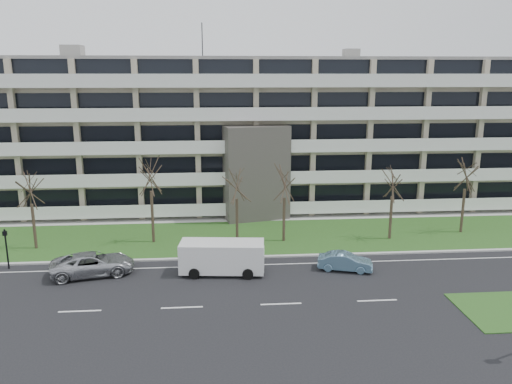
{
  "coord_description": "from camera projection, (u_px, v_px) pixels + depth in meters",
  "views": [
    {
      "loc": [
        -3.76,
        -27.8,
        13.66
      ],
      "look_at": [
        -0.73,
        10.0,
        4.68
      ],
      "focal_mm": 35.0,
      "sensor_mm": 36.0,
      "label": 1
    }
  ],
  "objects": [
    {
      "name": "sidewalk",
      "position": [
        257.0,
        218.0,
        48.34
      ],
      "size": [
        90.0,
        2.0,
        0.08
      ],
      "primitive_type": "cube",
      "color": "#B2B2AD",
      "rests_on": "ground"
    },
    {
      "name": "apartment_building",
      "position": [
        251.0,
        132.0,
        53.21
      ],
      "size": [
        60.5,
        15.1,
        18.75
      ],
      "color": "tan",
      "rests_on": "ground"
    },
    {
      "name": "lane_edge_line",
      "position": [
        270.0,
        264.0,
        36.71
      ],
      "size": [
        90.0,
        0.12,
        0.01
      ],
      "primitive_type": "cube",
      "color": "white",
      "rests_on": "ground"
    },
    {
      "name": "pedestrian_signal",
      "position": [
        6.0,
        244.0,
        35.51
      ],
      "size": [
        0.3,
        0.24,
        2.97
      ],
      "rotation": [
        0.0,
        0.0,
        0.09
      ],
      "color": "black",
      "rests_on": "ground"
    },
    {
      "name": "silver_pickup",
      "position": [
        93.0,
        264.0,
        34.71
      ],
      "size": [
        6.07,
        3.76,
        1.57
      ],
      "primitive_type": "imported",
      "rotation": [
        0.0,
        0.0,
        1.79
      ],
      "color": "#AAABB1",
      "rests_on": "ground"
    },
    {
      "name": "grass_verge",
      "position": [
        262.0,
        236.0,
        43.01
      ],
      "size": [
        90.0,
        10.0,
        0.06
      ],
      "primitive_type": "cube",
      "color": "#284B19",
      "rests_on": "ground"
    },
    {
      "name": "blue_sedan",
      "position": [
        345.0,
        262.0,
        35.54
      ],
      "size": [
        4.08,
        2.37,
        1.27
      ],
      "primitive_type": "imported",
      "rotation": [
        0.0,
        0.0,
        1.29
      ],
      "color": "#6E9FC0",
      "rests_on": "ground"
    },
    {
      "name": "tree_4",
      "position": [
        284.0,
        181.0,
        40.64
      ],
      "size": [
        3.34,
        3.34,
        6.69
      ],
      "color": "#382B21",
      "rests_on": "ground"
    },
    {
      "name": "tree_2",
      "position": [
        150.0,
        170.0,
        40.14
      ],
      "size": [
        3.93,
        3.93,
        7.86
      ],
      "color": "#382B21",
      "rests_on": "ground"
    },
    {
      "name": "white_van",
      "position": [
        223.0,
        255.0,
        34.86
      ],
      "size": [
        6.05,
        2.87,
        2.27
      ],
      "rotation": [
        0.0,
        0.0,
        -0.1
      ],
      "color": "white",
      "rests_on": "ground"
    },
    {
      "name": "curb",
      "position": [
        268.0,
        257.0,
        38.16
      ],
      "size": [
        90.0,
        0.35,
        0.12
      ],
      "primitive_type": "cube",
      "color": "#B2B2AD",
      "rests_on": "ground"
    },
    {
      "name": "tree_5",
      "position": [
        393.0,
        180.0,
        41.22
      ],
      "size": [
        3.32,
        3.32,
        6.65
      ],
      "color": "#382B21",
      "rests_on": "ground"
    },
    {
      "name": "tree_6",
      "position": [
        467.0,
        172.0,
        42.87
      ],
      "size": [
        3.53,
        3.53,
        7.07
      ],
      "color": "#382B21",
      "rests_on": "ground"
    },
    {
      "name": "ground",
      "position": [
        281.0,
        304.0,
        30.41
      ],
      "size": [
        160.0,
        160.0,
        0.0
      ],
      "primitive_type": "plane",
      "color": "black",
      "rests_on": "ground"
    },
    {
      "name": "tree_1",
      "position": [
        30.0,
        186.0,
        38.86
      ],
      "size": [
        3.32,
        3.32,
        6.64
      ],
      "color": "#382B21",
      "rests_on": "ground"
    },
    {
      "name": "tree_3",
      "position": [
        237.0,
        182.0,
        40.38
      ],
      "size": [
        3.34,
        3.34,
        6.68
      ],
      "color": "#382B21",
      "rests_on": "ground"
    }
  ]
}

